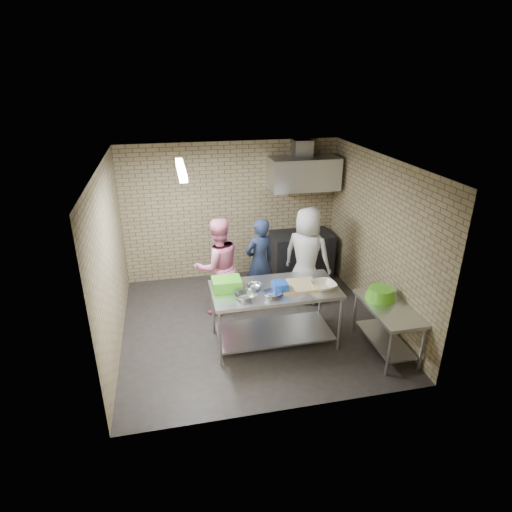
{
  "coord_description": "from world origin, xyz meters",
  "views": [
    {
      "loc": [
        -1.23,
        -5.95,
        3.9
      ],
      "look_at": [
        0.1,
        0.2,
        1.15
      ],
      "focal_mm": 29.97,
      "sensor_mm": 36.0,
      "label": 1
    }
  ],
  "objects": [
    {
      "name": "mixing_bowl_b",
      "position": [
        -0.08,
        -0.5,
        0.97
      ],
      "size": [
        0.25,
        0.25,
        0.07
      ],
      "primitive_type": "imported",
      "rotation": [
        0.0,
        0.0,
        0.15
      ],
      "color": "silver",
      "rests_on": "prep_table"
    },
    {
      "name": "man_navy",
      "position": [
        0.27,
        0.72,
        0.8
      ],
      "size": [
        0.68,
        0.57,
        1.6
      ],
      "primitive_type": "imported",
      "rotation": [
        0.0,
        0.0,
        3.52
      ],
      "color": "#151B34",
      "rests_on": "floor"
    },
    {
      "name": "wall_shelf",
      "position": [
        1.65,
        1.89,
        1.92
      ],
      "size": [
        0.8,
        0.2,
        0.04
      ],
      "primitive_type": "cube",
      "color": "#3F2B19",
      "rests_on": "back_wall"
    },
    {
      "name": "green_crate",
      "position": [
        -0.48,
        -0.43,
        1.02
      ],
      "size": [
        0.42,
        0.31,
        0.17
      ],
      "primitive_type": "cube",
      "color": "green",
      "rests_on": "prep_table"
    },
    {
      "name": "fluorescent_fixture",
      "position": [
        -1.0,
        0.0,
        2.64
      ],
      "size": [
        0.1,
        1.25,
        0.08
      ],
      "primitive_type": "cube",
      "color": "white",
      "rests_on": "ceiling"
    },
    {
      "name": "woman_pink",
      "position": [
        -0.48,
        0.56,
        0.85
      ],
      "size": [
        0.95,
        0.81,
        1.71
      ],
      "primitive_type": "imported",
      "rotation": [
        0.0,
        0.0,
        3.36
      ],
      "color": "pink",
      "rests_on": "floor"
    },
    {
      "name": "stove",
      "position": [
        1.35,
        1.65,
        0.45
      ],
      "size": [
        1.2,
        0.7,
        0.9
      ],
      "primitive_type": "cube",
      "color": "black",
      "rests_on": "floor"
    },
    {
      "name": "range_hood",
      "position": [
        1.35,
        1.7,
        2.1
      ],
      "size": [
        1.3,
        0.6,
        0.6
      ],
      "primitive_type": "cube",
      "color": "silver",
      "rests_on": "back_wall"
    },
    {
      "name": "right_wall",
      "position": [
        2.1,
        0.0,
        1.35
      ],
      "size": [
        0.06,
        4.0,
        2.7
      ],
      "primitive_type": "cube",
      "color": "#97855E",
      "rests_on": "ground"
    },
    {
      "name": "bottle_red",
      "position": [
        1.4,
        1.89,
        2.03
      ],
      "size": [
        0.07,
        0.07,
        0.18
      ],
      "primitive_type": "cylinder",
      "color": "#B22619",
      "rests_on": "wall_shelf"
    },
    {
      "name": "ceiling",
      "position": [
        0.0,
        0.0,
        2.7
      ],
      "size": [
        4.2,
        4.2,
        0.0
      ],
      "primitive_type": "plane",
      "rotation": [
        3.14,
        0.0,
        0.0
      ],
      "color": "black",
      "rests_on": "ground"
    },
    {
      "name": "side_counter",
      "position": [
        1.8,
        -1.1,
        0.38
      ],
      "size": [
        0.6,
        1.2,
        0.75
      ],
      "primitive_type": "cube",
      "color": "silver",
      "rests_on": "floor"
    },
    {
      "name": "mixing_bowl_c",
      "position": [
        0.12,
        -0.77,
        0.97
      ],
      "size": [
        0.31,
        0.31,
        0.07
      ],
      "primitive_type": "imported",
      "rotation": [
        0.0,
        0.0,
        0.15
      ],
      "color": "#BBBDC2",
      "rests_on": "prep_table"
    },
    {
      "name": "mixing_bowl_a",
      "position": [
        -0.28,
        -0.75,
        0.97
      ],
      "size": [
        0.33,
        0.33,
        0.07
      ],
      "primitive_type": "imported",
      "rotation": [
        0.0,
        0.0,
        0.15
      ],
      "color": "#B0B3B7",
      "rests_on": "prep_table"
    },
    {
      "name": "blue_tub",
      "position": [
        0.27,
        -0.65,
        1.01
      ],
      "size": [
        0.21,
        0.21,
        0.14
      ],
      "primitive_type": "cube",
      "color": "#1741AD",
      "rests_on": "prep_table"
    },
    {
      "name": "cutting_board",
      "position": [
        0.57,
        -0.57,
        0.95
      ],
      "size": [
        0.57,
        0.44,
        0.03
      ],
      "primitive_type": "cube",
      "color": "tan",
      "rests_on": "prep_table"
    },
    {
      "name": "left_wall",
      "position": [
        -2.1,
        0.0,
        1.35
      ],
      "size": [
        0.06,
        4.0,
        2.7
      ],
      "primitive_type": "cube",
      "color": "#97855E",
      "rests_on": "ground"
    },
    {
      "name": "green_basin",
      "position": [
        1.78,
        -0.85,
        0.83
      ],
      "size": [
        0.46,
        0.46,
        0.17
      ],
      "primitive_type": null,
      "color": "#59C626",
      "rests_on": "side_counter"
    },
    {
      "name": "back_wall",
      "position": [
        0.0,
        2.0,
        1.35
      ],
      "size": [
        4.2,
        0.06,
        2.7
      ],
      "primitive_type": "cube",
      "color": "#97855E",
      "rests_on": "ground"
    },
    {
      "name": "hood_duct",
      "position": [
        1.35,
        1.85,
        2.55
      ],
      "size": [
        0.35,
        0.3,
        0.3
      ],
      "primitive_type": "cube",
      "color": "#A5A8AD",
      "rests_on": "back_wall"
    },
    {
      "name": "woman_white",
      "position": [
        1.11,
        0.63,
        0.88
      ],
      "size": [
        1.02,
        0.98,
        1.76
      ],
      "primitive_type": "imported",
      "rotation": [
        0.0,
        0.0,
        2.45
      ],
      "color": "silver",
      "rests_on": "floor"
    },
    {
      "name": "floor",
      "position": [
        0.0,
        0.0,
        0.0
      ],
      "size": [
        4.2,
        4.2,
        0.0
      ],
      "primitive_type": "plane",
      "color": "black",
      "rests_on": "ground"
    },
    {
      "name": "bottle_green",
      "position": [
        1.8,
        1.89,
        2.02
      ],
      "size": [
        0.06,
        0.06,
        0.15
      ],
      "primitive_type": "cylinder",
      "color": "green",
      "rests_on": "wall_shelf"
    },
    {
      "name": "ceramic_bowl",
      "position": [
        0.92,
        -0.7,
        0.98
      ],
      "size": [
        0.41,
        0.41,
        0.09
      ],
      "primitive_type": "imported",
      "rotation": [
        0.0,
        0.0,
        0.15
      ],
      "color": "beige",
      "rests_on": "prep_table"
    },
    {
      "name": "prep_table",
      "position": [
        0.22,
        -0.55,
        0.47
      ],
      "size": [
        1.88,
        0.94,
        0.94
      ],
      "primitive_type": "cube",
      "color": "silver",
      "rests_on": "floor"
    },
    {
      "name": "front_wall",
      "position": [
        0.0,
        -2.0,
        1.35
      ],
      "size": [
        4.2,
        0.06,
        2.7
      ],
      "primitive_type": "cube",
      "color": "#97855E",
      "rests_on": "ground"
    }
  ]
}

